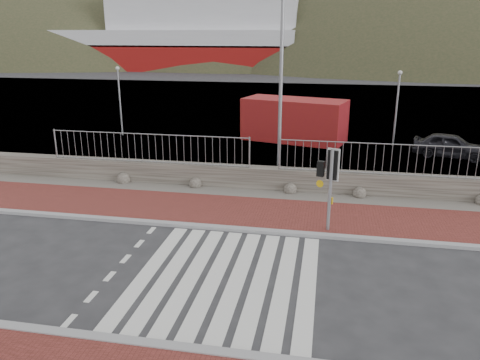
% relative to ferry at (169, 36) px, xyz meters
% --- Properties ---
extents(ground, '(220.00, 220.00, 0.00)m').
position_rel_ferry_xyz_m(ground, '(24.65, -67.90, -5.36)').
color(ground, '#28282B').
rests_on(ground, ground).
extents(sidewalk_far, '(40.00, 3.00, 0.08)m').
position_rel_ferry_xyz_m(sidewalk_far, '(24.65, -63.40, -5.32)').
color(sidewalk_far, maroon).
rests_on(sidewalk_far, ground).
extents(kerb_near, '(40.00, 0.25, 0.12)m').
position_rel_ferry_xyz_m(kerb_near, '(24.65, -70.90, -5.31)').
color(kerb_near, gray).
rests_on(kerb_near, ground).
extents(kerb_far, '(40.00, 0.25, 0.12)m').
position_rel_ferry_xyz_m(kerb_far, '(24.65, -64.90, -5.31)').
color(kerb_far, gray).
rests_on(kerb_far, ground).
extents(zebra_crossing, '(4.62, 5.60, 0.01)m').
position_rel_ferry_xyz_m(zebra_crossing, '(24.65, -67.90, -5.36)').
color(zebra_crossing, silver).
rests_on(zebra_crossing, ground).
extents(gravel_strip, '(40.00, 1.50, 0.06)m').
position_rel_ferry_xyz_m(gravel_strip, '(24.65, -61.40, -5.33)').
color(gravel_strip, '#59544C').
rests_on(gravel_strip, ground).
extents(stone_wall, '(40.00, 0.60, 0.90)m').
position_rel_ferry_xyz_m(stone_wall, '(24.65, -60.60, -4.91)').
color(stone_wall, '#443F38').
rests_on(stone_wall, ground).
extents(railing, '(18.07, 0.07, 1.22)m').
position_rel_ferry_xyz_m(railing, '(24.65, -60.75, -3.54)').
color(railing, gray).
rests_on(railing, stone_wall).
extents(quay, '(120.00, 40.00, 0.50)m').
position_rel_ferry_xyz_m(quay, '(24.65, -40.00, -5.36)').
color(quay, '#4C4C4F').
rests_on(quay, ground).
extents(water, '(220.00, 50.00, 0.05)m').
position_rel_ferry_xyz_m(water, '(24.65, -5.00, -5.36)').
color(water, '#3F4C54').
rests_on(water, ground).
extents(ferry, '(50.00, 16.00, 20.00)m').
position_rel_ferry_xyz_m(ferry, '(0.00, 0.00, 0.00)').
color(ferry, maroon).
rests_on(ferry, ground).
extents(hills_backdrop, '(254.00, 90.00, 100.00)m').
position_rel_ferry_xyz_m(hills_backdrop, '(31.40, 20.00, -28.42)').
color(hills_backdrop, '#2D321E').
rests_on(hills_backdrop, ground).
extents(traffic_signal_far, '(0.67, 0.40, 2.73)m').
position_rel_ferry_xyz_m(traffic_signal_far, '(27.17, -64.44, -3.39)').
color(traffic_signal_far, gray).
rests_on(traffic_signal_far, ground).
extents(streetlight, '(1.74, 0.69, 8.41)m').
position_rel_ferry_xyz_m(streetlight, '(25.26, -59.84, -0.63)').
color(streetlight, gray).
rests_on(streetlight, ground).
extents(shipping_container, '(6.21, 3.87, 2.41)m').
position_rel_ferry_xyz_m(shipping_container, '(25.11, -51.52, -4.16)').
color(shipping_container, '#9D2211').
rests_on(shipping_container, ground).
extents(car_a, '(3.85, 2.38, 1.22)m').
position_rel_ferry_xyz_m(car_a, '(33.18, -53.93, -4.75)').
color(car_a, black).
rests_on(car_a, ground).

